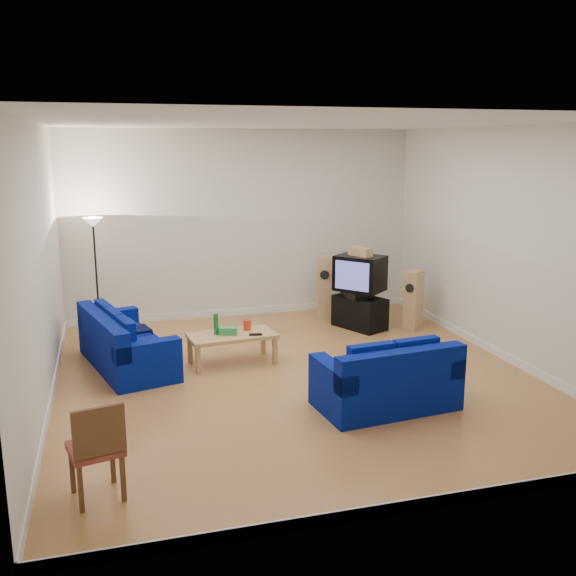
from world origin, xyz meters
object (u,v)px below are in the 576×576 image
object	(u,v)px
coffee_table	(232,338)
tv_stand	(360,312)
television	(360,273)
sofa_three_seat	(123,347)
sofa_loveseat	(388,384)

from	to	relation	value
coffee_table	tv_stand	world-z (taller)	tv_stand
television	sofa_three_seat	bearing A→B (deg)	-117.16
sofa_loveseat	television	size ratio (longest dim) A/B	1.79
coffee_table	tv_stand	xyz separation A→B (m)	(2.34, 1.16, -0.11)
sofa_three_seat	tv_stand	bearing A→B (deg)	88.55
sofa_three_seat	coffee_table	size ratio (longest dim) A/B	1.72
sofa_three_seat	sofa_loveseat	distance (m)	3.63
sofa_three_seat	tv_stand	world-z (taller)	sofa_three_seat
coffee_table	sofa_loveseat	bearing A→B (deg)	-54.53
sofa_loveseat	coffee_table	size ratio (longest dim) A/B	1.34
television	coffee_table	bearing A→B (deg)	-103.96
tv_stand	television	distance (m)	0.65
sofa_loveseat	television	xyz separation A→B (m)	(0.93, 3.17, 0.62)
sofa_three_seat	coffee_table	xyz separation A→B (m)	(1.44, -0.27, 0.09)
sofa_loveseat	television	distance (m)	3.36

